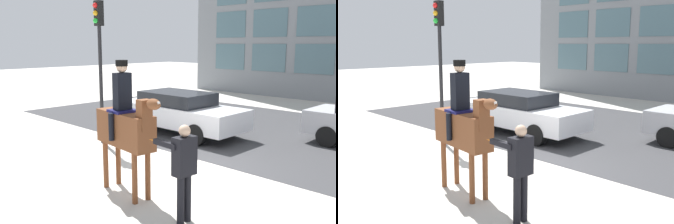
% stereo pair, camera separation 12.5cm
% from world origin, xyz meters
% --- Properties ---
extents(ground_plane, '(80.00, 80.00, 0.00)m').
position_xyz_m(ground_plane, '(0.00, 0.00, 0.00)').
color(ground_plane, beige).
extents(road_surface, '(21.49, 8.50, 0.01)m').
position_xyz_m(road_surface, '(0.00, 4.75, 0.00)').
color(road_surface, '#38383A').
rests_on(road_surface, ground_plane).
extents(mounted_horse_lead, '(1.96, 0.65, 2.71)m').
position_xyz_m(mounted_horse_lead, '(0.08, -2.25, 1.41)').
color(mounted_horse_lead, brown).
rests_on(mounted_horse_lead, ground_plane).
extents(pedestrian_bystander, '(0.85, 0.43, 1.71)m').
position_xyz_m(pedestrian_bystander, '(1.74, -2.38, 1.01)').
color(pedestrian_bystander, black).
rests_on(pedestrian_bystander, ground_plane).
extents(street_car_near_lane, '(4.69, 1.87, 1.41)m').
position_xyz_m(street_car_near_lane, '(-2.78, 2.39, 0.76)').
color(street_car_near_lane, silver).
rests_on(street_car_near_lane, ground_plane).
extents(traffic_light, '(0.24, 0.29, 4.26)m').
position_xyz_m(traffic_light, '(-3.58, -0.24, 2.84)').
color(traffic_light, black).
rests_on(traffic_light, ground_plane).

